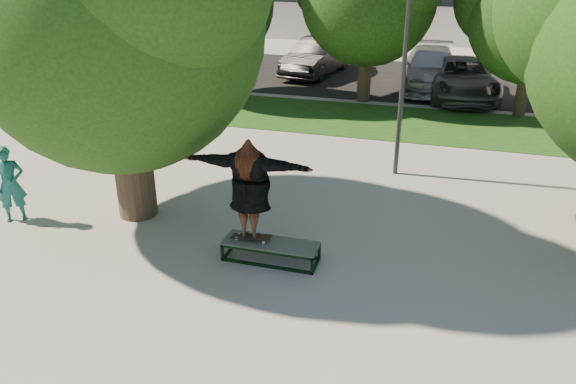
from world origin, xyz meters
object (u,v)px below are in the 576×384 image
(bystander, at_px, (10,184))
(car_grey, at_px, (461,78))
(tree_left, at_px, (112,5))
(car_dark, at_px, (317,57))
(grind_box, at_px, (271,251))
(car_silver_b, at_px, (431,69))
(lamppost, at_px, (405,51))
(car_silver_a, at_px, (191,59))

(bystander, height_order, car_grey, bystander)
(tree_left, distance_m, bystander, 4.40)
(tree_left, bearing_deg, bystander, -154.61)
(car_dark, distance_m, car_grey, 6.67)
(car_dark, bearing_deg, grind_box, -69.64)
(grind_box, relative_size, car_silver_b, 0.33)
(tree_left, height_order, grind_box, tree_left)
(lamppost, distance_m, bystander, 9.39)
(bystander, distance_m, car_silver_b, 16.77)
(tree_left, height_order, car_silver_b, tree_left)
(car_silver_a, xyz_separation_m, car_grey, (11.50, -0.36, -0.03))
(grind_box, relative_size, car_dark, 0.37)
(bystander, bearing_deg, car_silver_b, 24.37)
(car_silver_a, relative_size, car_silver_b, 0.82)
(car_grey, bearing_deg, bystander, -131.40)
(lamppost, distance_m, grind_box, 6.12)
(car_grey, bearing_deg, grind_box, -111.09)
(grind_box, bearing_deg, car_dark, 100.55)
(grind_box, height_order, bystander, bystander)
(car_silver_a, height_order, car_silver_b, car_silver_b)
(tree_left, height_order, car_grey, tree_left)
(car_silver_b, bearing_deg, car_dark, 162.50)
(grind_box, bearing_deg, car_grey, 76.56)
(bystander, distance_m, car_silver_a, 14.18)
(lamppost, height_order, grind_box, lamppost)
(car_dark, bearing_deg, car_silver_a, -149.54)
(tree_left, relative_size, car_grey, 1.35)
(grind_box, height_order, car_dark, car_dark)
(lamppost, height_order, car_silver_a, lamppost)
(bystander, bearing_deg, car_grey, 18.73)
(tree_left, xyz_separation_m, car_grey, (6.79, 12.52, -3.69))
(car_grey, xyz_separation_m, car_silver_b, (-1.20, 1.17, 0.06))
(bystander, height_order, car_silver_a, bystander)
(lamppost, height_order, car_dark, lamppost)
(bystander, xyz_separation_m, car_silver_b, (7.90, 14.79, -0.05))
(grind_box, height_order, car_grey, car_grey)
(bystander, bearing_deg, tree_left, -12.13)
(lamppost, bearing_deg, bystander, -146.65)
(car_dark, bearing_deg, tree_left, -82.27)
(car_silver_b, bearing_deg, tree_left, -116.72)
(car_silver_a, relative_size, car_grey, 0.85)
(lamppost, xyz_separation_m, grind_box, (-1.77, -5.06, -2.96))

